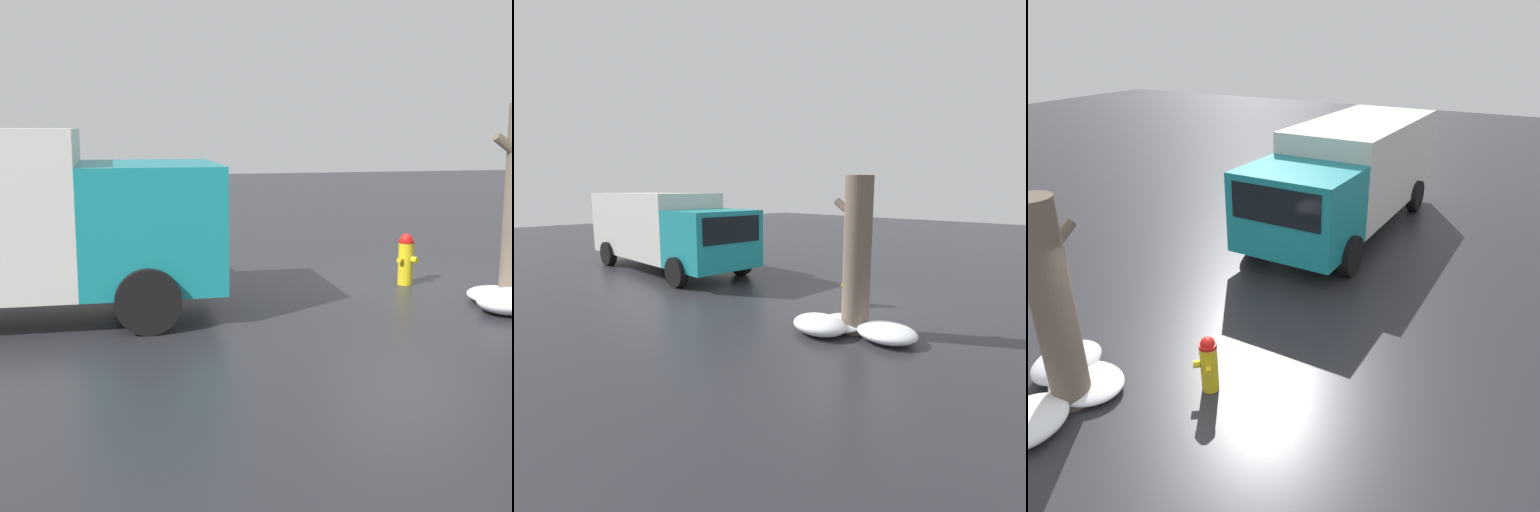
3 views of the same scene
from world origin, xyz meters
TOP-DOWN VIEW (x-y plane):
  - ground_plane at (0.00, 0.00)m, footprint 60.00×60.00m
  - fire_hydrant at (-0.00, 0.00)m, footprint 0.43×0.39m
  - snow_pile_curbside at (-0.91, 1.62)m, footprint 1.01×1.18m

SIDE VIEW (x-z plane):
  - ground_plane at x=0.00m, z-range 0.00..0.00m
  - snow_pile_curbside at x=-0.91m, z-range 0.00..0.24m
  - fire_hydrant at x=0.00m, z-range 0.01..0.93m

